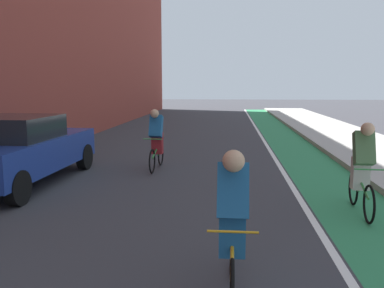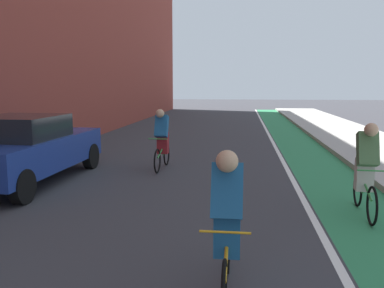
% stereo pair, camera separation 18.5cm
% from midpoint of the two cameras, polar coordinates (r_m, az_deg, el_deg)
% --- Properties ---
extents(ground_plane, '(98.22, 98.22, 0.00)m').
position_cam_midpoint_polar(ground_plane, '(12.41, -1.35, -1.93)').
color(ground_plane, '#38383D').
extents(bike_lane_paint, '(1.60, 44.65, 0.00)m').
position_cam_midpoint_polar(bike_lane_paint, '(14.47, 13.89, -0.69)').
color(bike_lane_paint, '#2D8451').
rests_on(bike_lane_paint, ground).
extents(lane_divider_stripe, '(0.12, 44.65, 0.00)m').
position_cam_midpoint_polar(lane_divider_stripe, '(14.36, 10.34, -0.65)').
color(lane_divider_stripe, white).
rests_on(lane_divider_stripe, ground).
extents(sidewalk_right, '(3.29, 44.65, 0.14)m').
position_cam_midpoint_polar(sidewalk_right, '(15.03, 23.16, -0.53)').
color(sidewalk_right, '#A8A59E').
rests_on(sidewalk_right, ground).
extents(parked_sedan_blue, '(2.00, 4.43, 1.53)m').
position_cam_midpoint_polar(parked_sedan_blue, '(9.88, -23.57, -0.65)').
color(parked_sedan_blue, navy).
rests_on(parked_sedan_blue, ground).
extents(cyclist_mid, '(0.48, 1.65, 1.58)m').
position_cam_midpoint_polar(cyclist_mid, '(4.32, 4.45, -10.14)').
color(cyclist_mid, black).
rests_on(cyclist_mid, ground).
extents(cyclist_trailing, '(0.48, 1.68, 1.60)m').
position_cam_midpoint_polar(cyclist_trailing, '(7.50, 22.07, -3.07)').
color(cyclist_trailing, black).
rests_on(cyclist_trailing, ground).
extents(cyclist_far, '(0.48, 1.67, 1.59)m').
position_cam_midpoint_polar(cyclist_far, '(10.67, -5.48, 0.94)').
color(cyclist_far, black).
rests_on(cyclist_far, ground).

